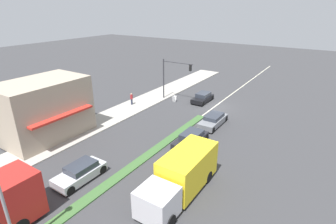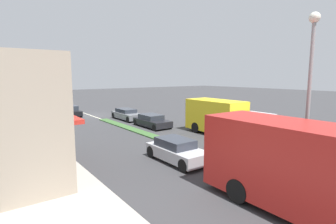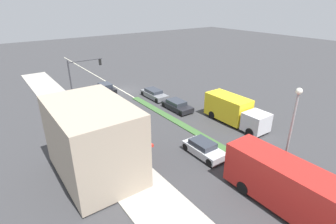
{
  "view_description": "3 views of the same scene",
  "coord_description": "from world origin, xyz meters",
  "px_view_note": "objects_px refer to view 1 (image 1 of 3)",
  "views": [
    {
      "loc": [
        -12.54,
        30.6,
        12.41
      ],
      "look_at": [
        1.24,
        9.48,
        2.17
      ],
      "focal_mm": 28.0,
      "sensor_mm": 36.0,
      "label": 1
    },
    {
      "loc": [
        11.24,
        31.76,
        4.93
      ],
      "look_at": [
        -1.7,
        14.07,
        1.87
      ],
      "focal_mm": 28.0,
      "sensor_mm": 36.0,
      "label": 2
    },
    {
      "loc": [
        16.35,
        34.48,
        12.77
      ],
      "look_at": [
        1.37,
        13.75,
        1.66
      ],
      "focal_mm": 28.0,
      "sensor_mm": 36.0,
      "label": 3
    }
  ],
  "objects_px": {
    "sedan_dark": "(191,139)",
    "suv_grey": "(213,120)",
    "warning_aframe_sign": "(174,99)",
    "sedan_silver": "(80,172)",
    "traffic_signal_main": "(172,73)",
    "delivery_truck": "(182,175)",
    "pedestrian": "(132,99)",
    "suv_black": "(203,98)"
  },
  "relations": [
    {
      "from": "sedan_dark",
      "to": "suv_grey",
      "type": "bearing_deg",
      "value": -90.0
    },
    {
      "from": "traffic_signal_main",
      "to": "pedestrian",
      "type": "bearing_deg",
      "value": 54.01
    },
    {
      "from": "pedestrian",
      "to": "suv_grey",
      "type": "xyz_separation_m",
      "value": [
        -11.74,
        -0.12,
        -0.35
      ]
    },
    {
      "from": "suv_grey",
      "to": "sedan_silver",
      "type": "relative_size",
      "value": 1.12
    },
    {
      "from": "traffic_signal_main",
      "to": "warning_aframe_sign",
      "type": "distance_m",
      "value": 3.55
    },
    {
      "from": "traffic_signal_main",
      "to": "delivery_truck",
      "type": "xyz_separation_m",
      "value": [
        -11.12,
        16.36,
        -2.43
      ]
    },
    {
      "from": "pedestrian",
      "to": "sedan_dark",
      "type": "xyz_separation_m",
      "value": [
        -11.74,
        5.1,
        -0.37
      ]
    },
    {
      "from": "suv_black",
      "to": "sedan_dark",
      "type": "bearing_deg",
      "value": 110.87
    },
    {
      "from": "delivery_truck",
      "to": "suv_grey",
      "type": "height_order",
      "value": "delivery_truck"
    },
    {
      "from": "sedan_dark",
      "to": "suv_grey",
      "type": "relative_size",
      "value": 0.94
    },
    {
      "from": "delivery_truck",
      "to": "pedestrian",
      "type": "bearing_deg",
      "value": -38.7
    },
    {
      "from": "suv_grey",
      "to": "suv_black",
      "type": "bearing_deg",
      "value": -55.18
    },
    {
      "from": "traffic_signal_main",
      "to": "suv_black",
      "type": "relative_size",
      "value": 1.47
    },
    {
      "from": "traffic_signal_main",
      "to": "sedan_dark",
      "type": "xyz_separation_m",
      "value": [
        -8.32,
        9.8,
        -3.32
      ]
    },
    {
      "from": "pedestrian",
      "to": "warning_aframe_sign",
      "type": "xyz_separation_m",
      "value": [
        -4.03,
        -4.3,
        -0.53
      ]
    },
    {
      "from": "delivery_truck",
      "to": "sedan_silver",
      "type": "relative_size",
      "value": 1.88
    },
    {
      "from": "traffic_signal_main",
      "to": "sedan_silver",
      "type": "xyz_separation_m",
      "value": [
        -3.92,
        19.31,
        -3.26
      ]
    },
    {
      "from": "warning_aframe_sign",
      "to": "sedan_dark",
      "type": "distance_m",
      "value": 12.16
    },
    {
      "from": "sedan_dark",
      "to": "sedan_silver",
      "type": "height_order",
      "value": "sedan_silver"
    },
    {
      "from": "warning_aframe_sign",
      "to": "sedan_silver",
      "type": "bearing_deg",
      "value": 99.94
    },
    {
      "from": "warning_aframe_sign",
      "to": "delivery_truck",
      "type": "xyz_separation_m",
      "value": [
        -10.51,
        15.95,
        1.04
      ]
    },
    {
      "from": "suv_grey",
      "to": "suv_black",
      "type": "height_order",
      "value": "suv_black"
    },
    {
      "from": "traffic_signal_main",
      "to": "delivery_truck",
      "type": "distance_m",
      "value": 19.93
    },
    {
      "from": "traffic_signal_main",
      "to": "warning_aframe_sign",
      "type": "xyz_separation_m",
      "value": [
        -0.61,
        0.41,
        -3.47
      ]
    },
    {
      "from": "pedestrian",
      "to": "traffic_signal_main",
      "type": "bearing_deg",
      "value": -125.99
    },
    {
      "from": "pedestrian",
      "to": "suv_grey",
      "type": "relative_size",
      "value": 0.35
    },
    {
      "from": "sedan_dark",
      "to": "suv_grey",
      "type": "distance_m",
      "value": 5.22
    },
    {
      "from": "pedestrian",
      "to": "suv_grey",
      "type": "distance_m",
      "value": 11.75
    },
    {
      "from": "warning_aframe_sign",
      "to": "delivery_truck",
      "type": "bearing_deg",
      "value": 123.39
    },
    {
      "from": "sedan_dark",
      "to": "warning_aframe_sign",
      "type": "bearing_deg",
      "value": -50.62
    },
    {
      "from": "delivery_truck",
      "to": "sedan_silver",
      "type": "bearing_deg",
      "value": 22.27
    },
    {
      "from": "warning_aframe_sign",
      "to": "suv_grey",
      "type": "height_order",
      "value": "suv_grey"
    },
    {
      "from": "suv_black",
      "to": "warning_aframe_sign",
      "type": "bearing_deg",
      "value": 32.92
    },
    {
      "from": "delivery_truck",
      "to": "suv_grey",
      "type": "relative_size",
      "value": 1.67
    },
    {
      "from": "suv_black",
      "to": "delivery_truck",
      "type": "bearing_deg",
      "value": 111.7
    },
    {
      "from": "sedan_dark",
      "to": "suv_grey",
      "type": "height_order",
      "value": "suv_grey"
    },
    {
      "from": "traffic_signal_main",
      "to": "suv_grey",
      "type": "distance_m",
      "value": 10.06
    },
    {
      "from": "suv_grey",
      "to": "traffic_signal_main",
      "type": "bearing_deg",
      "value": -28.86
    },
    {
      "from": "pedestrian",
      "to": "sedan_silver",
      "type": "height_order",
      "value": "pedestrian"
    },
    {
      "from": "suv_grey",
      "to": "suv_black",
      "type": "distance_m",
      "value": 7.71
    },
    {
      "from": "pedestrian",
      "to": "suv_grey",
      "type": "height_order",
      "value": "pedestrian"
    },
    {
      "from": "warning_aframe_sign",
      "to": "sedan_silver",
      "type": "relative_size",
      "value": 0.21
    }
  ]
}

